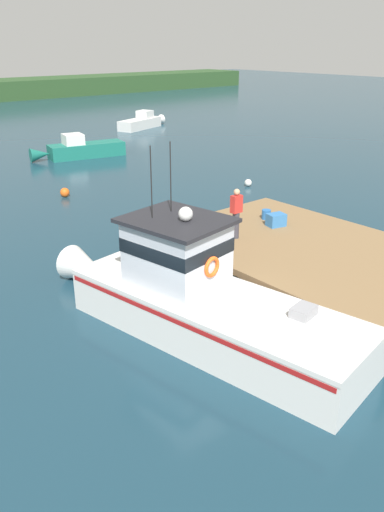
# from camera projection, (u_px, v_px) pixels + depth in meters

# --- Properties ---
(ground_plane) EXTENTS (200.00, 200.00, 0.00)m
(ground_plane) POSITION_uv_depth(u_px,v_px,m) (191.00, 332.00, 13.58)
(ground_plane) COLOR #193847
(dock) EXTENTS (6.00, 9.00, 1.20)m
(dock) POSITION_uv_depth(u_px,v_px,m) (309.00, 250.00, 16.03)
(dock) COLOR #4C3D2D
(dock) RESTS_ON ground
(main_fishing_boat) EXTENTS (3.83, 9.97, 4.80)m
(main_fishing_boat) POSITION_uv_depth(u_px,v_px,m) (196.00, 297.00, 13.21)
(main_fishing_boat) COLOR silver
(main_fishing_boat) RESTS_ON ground
(crate_single_far) EXTENTS (0.69, 0.57, 0.43)m
(crate_single_far) POSITION_uv_depth(u_px,v_px,m) (276.00, 220.00, 17.66)
(crate_single_far) COLOR #3370B2
(crate_single_far) RESTS_ON dock
(bait_bucket) EXTENTS (0.32, 0.32, 0.34)m
(bait_bucket) POSITION_uv_depth(u_px,v_px,m) (266.00, 214.00, 18.36)
(bait_bucket) COLOR #2866B2
(bait_bucket) RESTS_ON dock
(deckhand_by_the_boat) EXTENTS (0.36, 0.22, 1.63)m
(deckhand_by_the_boat) POSITION_uv_depth(u_px,v_px,m) (236.00, 212.00, 16.33)
(deckhand_by_the_boat) COLOR #383842
(deckhand_by_the_boat) RESTS_ON dock
(moored_boat_outer_mooring) EXTENTS (6.24, 2.50, 1.56)m
(moored_boat_outer_mooring) POSITION_uv_depth(u_px,v_px,m) (80.00, 149.00, 33.79)
(moored_boat_outer_mooring) COLOR #196B5B
(moored_boat_outer_mooring) RESTS_ON ground
(moored_boat_far_left) EXTENTS (5.81, 3.03, 1.46)m
(moored_boat_far_left) POSITION_uv_depth(u_px,v_px,m) (143.00, 122.00, 45.37)
(moored_boat_far_left) COLOR silver
(moored_boat_far_left) RESTS_ON ground
(mooring_buoy_channel_marker) EXTENTS (0.38, 0.38, 0.38)m
(mooring_buoy_channel_marker) POSITION_uv_depth(u_px,v_px,m) (248.00, 183.00, 27.14)
(mooring_buoy_channel_marker) COLOR silver
(mooring_buoy_channel_marker) RESTS_ON ground
(mooring_buoy_spare_mooring) EXTENTS (0.45, 0.45, 0.45)m
(mooring_buoy_spare_mooring) POSITION_uv_depth(u_px,v_px,m) (65.00, 192.00, 25.27)
(mooring_buoy_spare_mooring) COLOR #EA5B19
(mooring_buoy_spare_mooring) RESTS_ON ground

